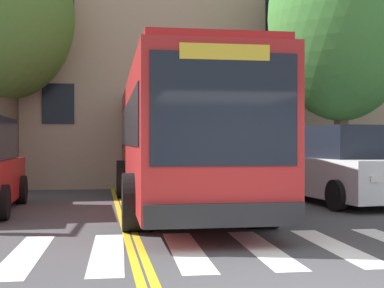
% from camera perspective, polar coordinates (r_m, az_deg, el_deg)
% --- Properties ---
extents(crosswalk, '(16.06, 3.70, 0.01)m').
position_cam_1_polar(crosswalk, '(8.70, 11.36, -10.75)').
color(crosswalk, white).
rests_on(crosswalk, ground).
extents(lane_line_yellow_inner, '(0.12, 36.00, 0.01)m').
position_cam_1_polar(lane_line_yellow_inner, '(22.03, -8.67, -4.14)').
color(lane_line_yellow_inner, gold).
rests_on(lane_line_yellow_inner, ground).
extents(lane_line_yellow_outer, '(0.12, 36.00, 0.01)m').
position_cam_1_polar(lane_line_yellow_outer, '(22.03, -8.25, -4.13)').
color(lane_line_yellow_outer, gold).
rests_on(lane_line_yellow_outer, ground).
extents(city_bus, '(3.11, 11.33, 3.40)m').
position_cam_1_polar(city_bus, '(13.58, -1.58, 0.89)').
color(city_bus, '#B22323').
rests_on(city_bus, ground).
extents(car_white_far_lane, '(2.64, 4.84, 2.09)m').
position_cam_1_polar(car_white_far_lane, '(15.06, 15.73, -2.33)').
color(car_white_far_lane, white).
rests_on(car_white_far_lane, ground).
extents(car_teal_behind_bus, '(2.48, 4.72, 1.77)m').
position_cam_1_polar(car_teal_behind_bus, '(22.96, -3.76, -1.96)').
color(car_teal_behind_bus, '#236B70').
rests_on(car_teal_behind_bus, ground).
extents(street_tree_curbside_large, '(5.36, 5.02, 9.10)m').
position_cam_1_polar(street_tree_curbside_large, '(18.52, 15.64, 12.82)').
color(street_tree_curbside_large, brown).
rests_on(street_tree_curbside_large, ground).
extents(street_tree_curbside_small, '(6.02, 5.82, 8.41)m').
position_cam_1_polar(street_tree_curbside_small, '(18.92, -19.19, 12.35)').
color(street_tree_curbside_small, '#4C3D2D').
rests_on(street_tree_curbside_small, ground).
extents(building_facade, '(40.40, 7.12, 12.04)m').
position_cam_1_polar(building_facade, '(23.10, -13.46, 11.07)').
color(building_facade, tan).
rests_on(building_facade, ground).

